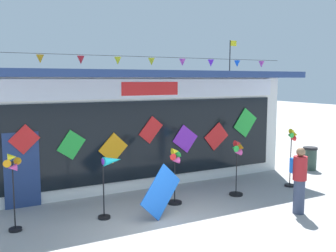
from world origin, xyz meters
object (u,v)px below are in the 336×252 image
object	(u,v)px
wind_spinner_center_right	(237,160)
wind_spinner_right	(292,147)
trash_bin	(310,158)
kite_shop_building	(120,122)
wind_spinner_far_left	(13,177)
wind_spinner_center_left	(175,169)
display_kite_on_ground	(161,192)
wind_spinner_left	(110,172)
person_near_camera	(299,179)

from	to	relation	value
wind_spinner_center_right	wind_spinner_right	xyz separation A→B (m)	(2.08, -0.05, 0.20)
wind_spinner_right	trash_bin	size ratio (longest dim) A/B	2.16
kite_shop_building	wind_spinner_right	distance (m)	5.97
wind_spinner_center_right	wind_spinner_right	size ratio (longest dim) A/B	0.88
wind_spinner_far_left	trash_bin	xyz separation A→B (m)	(10.43, 1.08, -0.81)
wind_spinner_center_left	display_kite_on_ground	size ratio (longest dim) A/B	1.28
wind_spinner_center_right	trash_bin	size ratio (longest dim) A/B	1.91
kite_shop_building	trash_bin	bearing A→B (deg)	-25.91
kite_shop_building	wind_spinner_left	bearing A→B (deg)	-114.04
display_kite_on_ground	person_near_camera	bearing A→B (deg)	-23.15
kite_shop_building	wind_spinner_far_left	size ratio (longest dim) A/B	6.08
wind_spinner_center_left	person_near_camera	size ratio (longest dim) A/B	0.92
wind_spinner_left	person_near_camera	bearing A→B (deg)	-24.46
wind_spinner_center_left	wind_spinner_right	bearing A→B (deg)	-3.24
person_near_camera	wind_spinner_far_left	bearing A→B (deg)	176.39
wind_spinner_far_left	display_kite_on_ground	distance (m)	3.39
wind_spinner_center_left	person_near_camera	xyz separation A→B (m)	(2.39, -2.09, -0.08)
wind_spinner_left	wind_spinner_center_left	size ratio (longest dim) A/B	0.99
wind_spinner_far_left	wind_spinner_left	bearing A→B (deg)	-4.35
wind_spinner_far_left	display_kite_on_ground	bearing A→B (deg)	-12.86
wind_spinner_far_left	trash_bin	world-z (taller)	wind_spinner_far_left
person_near_camera	display_kite_on_ground	bearing A→B (deg)	171.35
wind_spinner_center_left	wind_spinner_center_right	bearing A→B (deg)	-5.18
wind_spinner_center_right	kite_shop_building	bearing A→B (deg)	113.60
wind_spinner_far_left	person_near_camera	size ratio (longest dim) A/B	1.05
wind_spinner_far_left	wind_spinner_center_right	world-z (taller)	wind_spinner_far_left
kite_shop_building	person_near_camera	distance (m)	6.75
wind_spinner_center_left	wind_spinner_center_right	size ratio (longest dim) A/B	0.94
wind_spinner_right	wind_spinner_center_right	bearing A→B (deg)	178.58
wind_spinner_center_left	wind_spinner_center_right	distance (m)	1.96
wind_spinner_center_right	trash_bin	bearing A→B (deg)	16.15
trash_bin	wind_spinner_center_right	bearing A→B (deg)	-163.85
wind_spinner_left	wind_spinner_center_left	xyz separation A→B (m)	(1.88, 0.15, -0.17)
kite_shop_building	wind_spinner_center_left	bearing A→B (deg)	-90.64
wind_spinner_right	person_near_camera	world-z (taller)	wind_spinner_right
wind_spinner_center_right	person_near_camera	xyz separation A→B (m)	(0.44, -1.91, -0.17)
wind_spinner_left	trash_bin	xyz separation A→B (m)	(8.25, 1.25, -0.70)
person_near_camera	wind_spinner_left	bearing A→B (deg)	170.04
kite_shop_building	wind_spinner_center_left	size ratio (longest dim) A/B	6.97
wind_spinner_center_right	display_kite_on_ground	bearing A→B (deg)	-168.74
kite_shop_building	wind_spinner_right	bearing A→B (deg)	-47.86
kite_shop_building	wind_spinner_far_left	bearing A→B (deg)	-134.64
kite_shop_building	wind_spinner_center_left	world-z (taller)	kite_shop_building
display_kite_on_ground	wind_spinner_left	bearing A→B (deg)	151.82
kite_shop_building	person_near_camera	xyz separation A→B (m)	(2.34, -6.26, -0.94)
wind_spinner_center_right	display_kite_on_ground	size ratio (longest dim) A/B	1.35
wind_spinner_far_left	person_near_camera	xyz separation A→B (m)	(6.44, -2.11, -0.35)
display_kite_on_ground	kite_shop_building	bearing A→B (deg)	80.16
wind_spinner_left	wind_spinner_far_left	bearing A→B (deg)	175.65
wind_spinner_center_right	wind_spinner_right	world-z (taller)	wind_spinner_right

